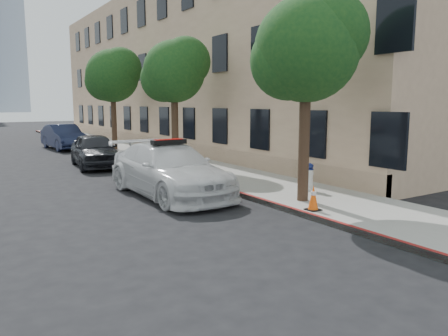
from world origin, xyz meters
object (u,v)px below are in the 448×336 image
object	(u,v)px
parked_car_far	(64,137)
fire_hydrant	(309,177)
traffic_cone	(313,198)
police_car	(169,170)
parked_car_mid	(95,150)

from	to	relation	value
parked_car_far	fire_hydrant	distance (m)	18.43
parked_car_far	traffic_cone	size ratio (longest dim) A/B	7.15
police_car	traffic_cone	world-z (taller)	police_car
parked_car_far	fire_hydrant	bearing A→B (deg)	-83.94
parked_car_mid	traffic_cone	bearing A→B (deg)	-73.00
parked_car_far	parked_car_mid	bearing A→B (deg)	-97.82
police_car	traffic_cone	distance (m)	4.69
police_car	traffic_cone	bearing A→B (deg)	-66.05
police_car	parked_car_mid	bearing A→B (deg)	90.27
parked_car_mid	traffic_cone	size ratio (longest dim) A/B	6.77
police_car	fire_hydrant	bearing A→B (deg)	-33.90
fire_hydrant	traffic_cone	xyz separation A→B (m)	(-1.64, -1.91, -0.10)
fire_hydrant	police_car	bearing A→B (deg)	137.14
police_car	parked_car_far	world-z (taller)	police_car
parked_car_far	police_car	bearing A→B (deg)	-95.46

